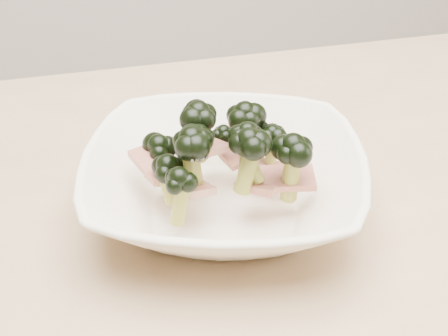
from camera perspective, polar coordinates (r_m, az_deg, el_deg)
The scene contains 2 objects.
dining_table at distance 0.69m, azimuth 3.78°, elevation -10.78°, with size 1.20×0.80×0.75m.
broccoli_dish at distance 0.61m, azimuth -0.01°, elevation -0.84°, with size 0.34×0.34×0.12m.
Camera 1 is at (-0.17, -0.47, 1.13)m, focal length 50.00 mm.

